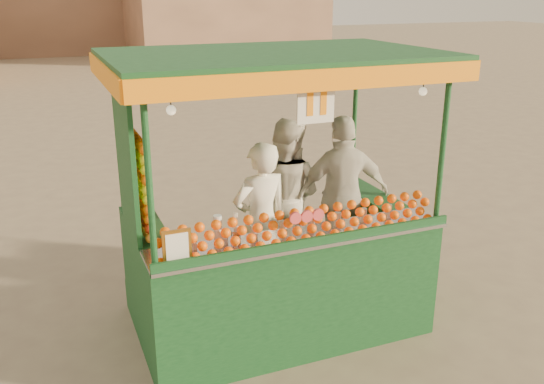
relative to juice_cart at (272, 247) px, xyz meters
name	(u,v)px	position (x,y,z in m)	size (l,w,h in m)	color
ground	(286,315)	(0.22, 0.16, -0.88)	(90.00, 90.00, 0.00)	#6E5E4E
building_right	(223,4)	(7.22, 24.16, 1.62)	(9.00, 6.00, 5.00)	#9A7057
juice_cart	(272,247)	(0.00, 0.00, 0.00)	(2.97, 1.92, 2.70)	#0F3819
vendor_left	(261,223)	(-0.07, 0.10, 0.22)	(0.62, 0.44, 1.58)	white
vendor_middle	(286,195)	(0.41, 0.63, 0.26)	(1.00, 1.02, 1.66)	white
vendor_right	(343,196)	(0.94, 0.33, 0.28)	(1.06, 0.59, 1.70)	silver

